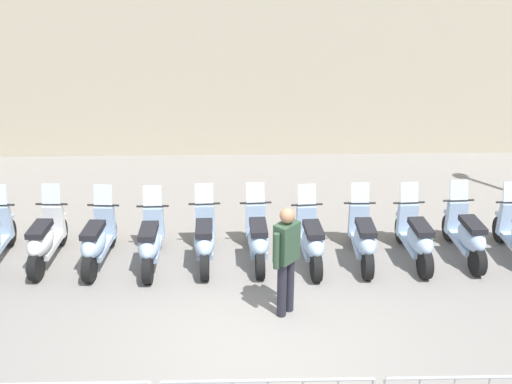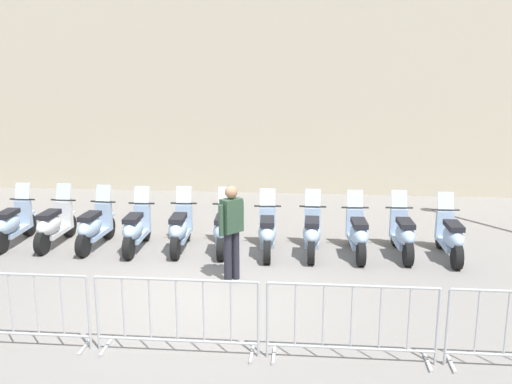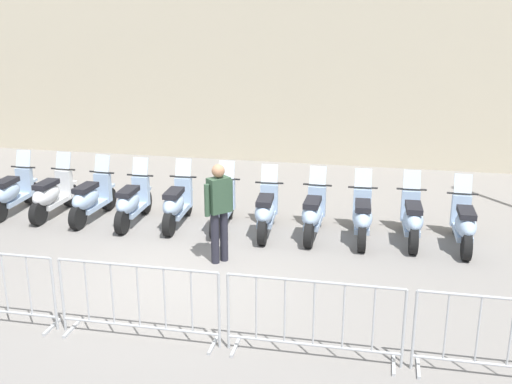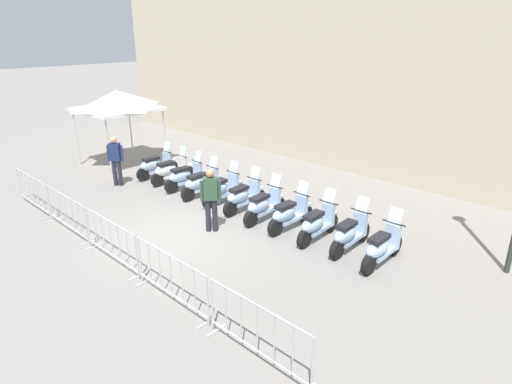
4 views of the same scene
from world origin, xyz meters
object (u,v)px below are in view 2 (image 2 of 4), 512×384
Objects in this scene: motorcycle_2 at (94,227)px; motorcycle_8 at (358,235)px; motorcycle_10 at (450,237)px; barrier_segment_3 at (351,324)px; motorcycle_4 at (180,229)px; motorcycle_1 at (54,225)px; motorcycle_7 at (312,233)px; motorcycle_0 at (12,224)px; officer_near_row_end at (231,227)px; motorcycle_9 at (403,235)px; barrier_segment_1 at (11,310)px; motorcycle_5 at (224,230)px; motorcycle_6 at (267,233)px; motorcycle_3 at (136,229)px; barrier_segment_2 at (177,317)px.

motorcycle_8 is at bearing -1.56° from motorcycle_2.
motorcycle_10 is 0.78× the size of barrier_segment_3.
motorcycle_4 is at bearing 125.83° from barrier_segment_3.
motorcycle_8 is 4.19m from barrier_segment_3.
motorcycle_1 is at bearing 177.89° from motorcycle_10.
barrier_segment_3 is at bearing -54.17° from motorcycle_4.
motorcycle_8 is (5.44, -0.15, 0.00)m from motorcycle_2.
motorcycle_10 is (2.72, -0.09, 0.00)m from motorcycle_7.
motorcycle_8 is (7.24, -0.24, 0.00)m from motorcycle_0.
officer_near_row_end is at bearing -22.85° from motorcycle_1.
motorcycle_8 is 0.91m from motorcycle_9.
motorcycle_7 is 0.78× the size of barrier_segment_1.
motorcycle_0 is 7.24m from motorcycle_8.
motorcycle_0 is 1.00× the size of motorcycle_2.
motorcycle_4 is 5.28m from barrier_segment_3.
motorcycle_10 is (4.52, -0.18, 0.00)m from motorcycle_5.
motorcycle_7 is at bearing -3.05° from motorcycle_5.
motorcycle_8 is at bearing -176.74° from motorcycle_9.
motorcycle_6 is 0.78× the size of barrier_segment_3.
motorcycle_8 is (4.53, -0.06, 0.00)m from motorcycle_3.
motorcycle_3 and motorcycle_9 have the same top height.
motorcycle_2 is 6.53m from barrier_segment_3.
motorcycle_2 is 4.21m from barrier_segment_1.
motorcycle_5 is 4.81m from barrier_segment_1.
motorcycle_5 is 1.00× the size of motorcycle_10.
motorcycle_2 is 1.00× the size of motorcycle_6.
motorcycle_3 is at bearing 81.82° from barrier_segment_1.
motorcycle_8 is (0.91, -0.02, 0.00)m from motorcycle_7.
motorcycle_3 is at bearing -176.28° from motorcycle_4.
motorcycle_0 and motorcycle_5 have the same top height.
motorcycle_3 is 0.78× the size of barrier_segment_3.
motorcycle_1 is 1.82m from motorcycle_3.
motorcycle_6 is (4.53, -0.24, 0.00)m from motorcycle_1.
motorcycle_0 and motorcycle_8 have the same top height.
motorcycle_10 is at bearing 29.90° from barrier_segment_1.
motorcycle_6 is at bearing -178.52° from motorcycle_7.
barrier_segment_3 is (4.59, -0.11, 0.00)m from barrier_segment_1.
motorcycle_4 is 0.91m from motorcycle_5.
motorcycle_6 is at bearing -2.98° from motorcycle_1.
motorcycle_1 is at bearing 157.15° from officer_near_row_end.
barrier_segment_3 is (2.19, -4.28, 0.07)m from motorcycle_5.
barrier_segment_2 is 2.30m from barrier_segment_3.
motorcycle_4 is 1.00× the size of motorcycle_8.
motorcycle_4 is (0.91, 0.06, 0.00)m from motorcycle_3.
motorcycle_6 is (0.90, -0.12, 0.00)m from motorcycle_5.
barrier_segment_3 is (-1.43, -4.21, 0.07)m from motorcycle_9.
motorcycle_1 is 4.54m from motorcycle_6.
motorcycle_3 and motorcycle_10 have the same top height.
motorcycle_2 is at bearing 179.13° from motorcycle_9.
motorcycle_4 is 1.00× the size of motorcycle_5.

